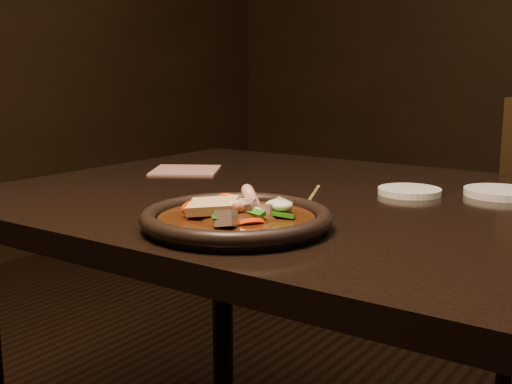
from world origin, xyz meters
The scene contains 7 objects.
table centered at (0.00, 0.00, 0.67)m, with size 1.60×0.90×0.75m.
plate centered at (-0.18, -0.29, 0.76)m, with size 0.28×0.28×0.03m.
stirfry centered at (-0.18, -0.28, 0.77)m, with size 0.15×0.18×0.06m.
saucer_left centered at (-0.07, 0.11, 0.76)m, with size 0.12×0.12×0.01m, color white.
saucer_right centered at (0.07, 0.19, 0.76)m, with size 0.13×0.13×0.01m, color white.
chopsticks centered at (-0.20, -0.04, 0.75)m, with size 0.09×0.21×0.01m.
napkin centered at (-0.59, 0.08, 0.75)m, with size 0.15×0.15×0.00m, color #9D6461.
Camera 1 is at (0.36, -1.01, 0.98)m, focal length 45.00 mm.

